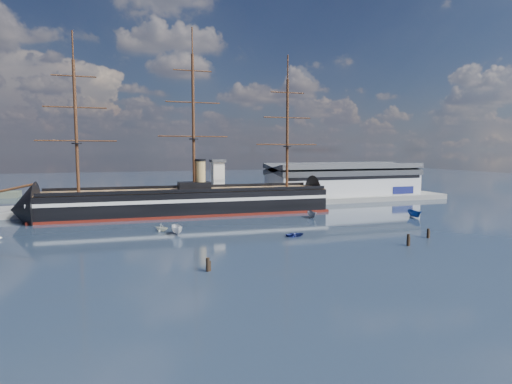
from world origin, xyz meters
name	(u,v)px	position (x,y,z in m)	size (l,w,h in m)	color
ground	(237,223)	(0.00, 40.00, 0.00)	(600.00, 600.00, 0.00)	#202E43
quay	(235,205)	(10.00, 76.00, 0.00)	(180.00, 18.00, 2.00)	slate
warehouse	(343,180)	(58.00, 80.00, 7.98)	(63.00, 21.00, 11.60)	#B7BABC
quay_tower	(218,180)	(3.00, 73.00, 9.75)	(5.00, 5.00, 15.00)	silver
warship	(183,202)	(-11.76, 60.00, 4.04)	(113.28, 20.87, 53.94)	black
motorboat_a	(177,235)	(-18.63, 28.19, 0.00)	(7.35, 2.69, 2.94)	silver
motorboat_b	(295,236)	(7.43, 17.01, 0.00)	(2.85, 1.14, 1.33)	navy
motorboat_c	(312,218)	(23.84, 40.63, 0.00)	(6.33, 2.32, 2.53)	slate
motorboat_d	(162,231)	(-21.58, 34.05, 0.00)	(5.82, 2.52, 2.14)	silver
motorboat_f	(414,217)	(53.40, 30.89, 0.00)	(7.17, 2.63, 2.87)	navy
piling_near_left	(208,271)	(-18.69, -4.73, 0.00)	(0.64, 0.64, 3.05)	black
piling_near_right	(408,246)	(25.94, -0.16, 0.00)	(0.64, 0.64, 3.25)	black
piling_far_right	(428,238)	(35.74, 5.01, 0.00)	(0.64, 0.64, 2.92)	black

